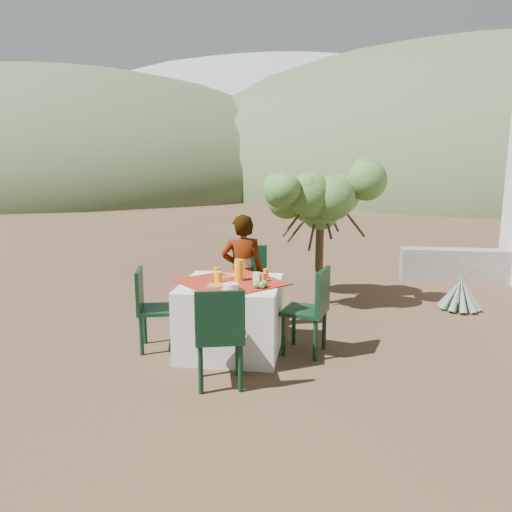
{
  "coord_description": "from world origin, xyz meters",
  "views": [
    {
      "loc": [
        1.02,
        -5.09,
        2.04
      ],
      "look_at": [
        0.26,
        0.29,
        0.96
      ],
      "focal_mm": 35.0,
      "sensor_mm": 36.0,
      "label": 1
    }
  ],
  "objects": [
    {
      "name": "ground",
      "position": [
        0.0,
        0.0,
        0.0
      ],
      "size": [
        160.0,
        160.0,
        0.0
      ],
      "primitive_type": "plane",
      "color": "#3E251C",
      "rests_on": "ground"
    },
    {
      "name": "table",
      "position": [
        0.05,
        -0.11,
        0.38
      ],
      "size": [
        1.3,
        1.3,
        0.76
      ],
      "color": "silver",
      "rests_on": "ground"
    },
    {
      "name": "chair_far",
      "position": [
        0.06,
        0.97,
        0.53
      ],
      "size": [
        0.46,
        0.46,
        0.95
      ],
      "rotation": [
        0.0,
        0.0,
        -0.06
      ],
      "color": "black",
      "rests_on": "ground"
    },
    {
      "name": "chair_near",
      "position": [
        0.12,
        -0.99,
        0.52
      ],
      "size": [
        0.52,
        0.52,
        0.93
      ],
      "rotation": [
        0.0,
        0.0,
        3.39
      ],
      "color": "black",
      "rests_on": "ground"
    },
    {
      "name": "chair_left",
      "position": [
        -0.81,
        -0.18,
        0.49
      ],
      "size": [
        0.5,
        0.5,
        0.89
      ],
      "rotation": [
        0.0,
        0.0,
        1.82
      ],
      "color": "black",
      "rests_on": "ground"
    },
    {
      "name": "chair_right",
      "position": [
        0.9,
        -0.07,
        0.51
      ],
      "size": [
        0.52,
        0.52,
        0.92
      ],
      "rotation": [
        0.0,
        0.0,
        4.46
      ],
      "color": "black",
      "rests_on": "ground"
    },
    {
      "name": "person",
      "position": [
        0.06,
        0.6,
        0.7
      ],
      "size": [
        0.53,
        0.38,
        1.39
      ],
      "primitive_type": "imported",
      "rotation": [
        0.0,
        0.0,
        3.22
      ],
      "color": "#8C6651",
      "rests_on": "ground"
    },
    {
      "name": "shrub_tree",
      "position": [
        1.0,
        1.83,
        1.4
      ],
      "size": [
        1.51,
        1.48,
        1.77
      ],
      "color": "#443522",
      "rests_on": "ground"
    },
    {
      "name": "agave",
      "position": [
        2.86,
        1.77,
        0.2
      ],
      "size": [
        0.56,
        0.58,
        0.61
      ],
      "rotation": [
        0.0,
        0.0,
        0.28
      ],
      "color": "slate",
      "rests_on": "ground"
    },
    {
      "name": "stone_wall",
      "position": [
        3.6,
        3.4,
        0.28
      ],
      "size": [
        2.6,
        0.35,
        0.55
      ],
      "primitive_type": "cube",
      "color": "gray",
      "rests_on": "ground"
    },
    {
      "name": "hill_near_left",
      "position": [
        -18.0,
        30.0,
        0.0
      ],
      "size": [
        40.0,
        40.0,
        16.0
      ],
      "primitive_type": "ellipsoid",
      "color": "#374B2A",
      "rests_on": "ground"
    },
    {
      "name": "hill_near_right",
      "position": [
        12.0,
        36.0,
        0.0
      ],
      "size": [
        48.0,
        48.0,
        20.0
      ],
      "primitive_type": "ellipsoid",
      "color": "#374B2A",
      "rests_on": "ground"
    },
    {
      "name": "hill_far_center",
      "position": [
        -4.0,
        52.0,
        0.0
      ],
      "size": [
        60.0,
        60.0,
        24.0
      ],
      "primitive_type": "ellipsoid",
      "color": "gray",
      "rests_on": "ground"
    },
    {
      "name": "plate_far",
      "position": [
        -0.02,
        0.13,
        0.77
      ],
      "size": [
        0.24,
        0.24,
        0.01
      ],
      "primitive_type": "cylinder",
      "color": "brown",
      "rests_on": "table"
    },
    {
      "name": "plate_near",
      "position": [
        -0.05,
        -0.31,
        0.77
      ],
      "size": [
        0.21,
        0.21,
        0.01
      ],
      "primitive_type": "cylinder",
      "color": "brown",
      "rests_on": "table"
    },
    {
      "name": "glass_far",
      "position": [
        -0.13,
        0.09,
        0.81
      ],
      "size": [
        0.06,
        0.06,
        0.1
      ],
      "primitive_type": "cylinder",
      "color": "#FEA910",
      "rests_on": "table"
    },
    {
      "name": "glass_near",
      "position": [
        -0.06,
        -0.19,
        0.82
      ],
      "size": [
        0.08,
        0.08,
        0.12
      ],
      "primitive_type": "cylinder",
      "color": "#FEA910",
      "rests_on": "table"
    },
    {
      "name": "juice_pitcher",
      "position": [
        0.13,
        -0.04,
        0.87
      ],
      "size": [
        0.1,
        0.1,
        0.22
      ],
      "primitive_type": "cylinder",
      "color": "#FEA910",
      "rests_on": "table"
    },
    {
      "name": "bowl_plate",
      "position": [
        0.12,
        -0.45,
        0.77
      ],
      "size": [
        0.21,
        0.21,
        0.01
      ],
      "primitive_type": "cylinder",
      "color": "brown",
      "rests_on": "table"
    },
    {
      "name": "white_bowl",
      "position": [
        0.12,
        -0.45,
        0.8
      ],
      "size": [
        0.15,
        0.15,
        0.06
      ],
      "primitive_type": "cylinder",
      "color": "silver",
      "rests_on": "bowl_plate"
    },
    {
      "name": "jar_left",
      "position": [
        0.39,
        -0.05,
        0.8
      ],
      "size": [
        0.05,
        0.05,
        0.09
      ],
      "primitive_type": "cylinder",
      "color": "orange",
      "rests_on": "table"
    },
    {
      "name": "jar_right",
      "position": [
        0.4,
        0.13,
        0.81
      ],
      "size": [
        0.06,
        0.06,
        0.09
      ],
      "primitive_type": "cylinder",
      "color": "orange",
      "rests_on": "table"
    },
    {
      "name": "napkin_holder",
      "position": [
        0.32,
        -0.05,
        0.81
      ],
      "size": [
        0.08,
        0.06,
        0.1
      ],
      "primitive_type": "cube",
      "rotation": [
        0.0,
        0.0,
        -0.22
      ],
      "color": "silver",
      "rests_on": "table"
    },
    {
      "name": "fruit_cluster",
      "position": [
        0.39,
        -0.31,
        0.8
      ],
      "size": [
        0.14,
        0.13,
        0.07
      ],
      "color": "#629737",
      "rests_on": "table"
    }
  ]
}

